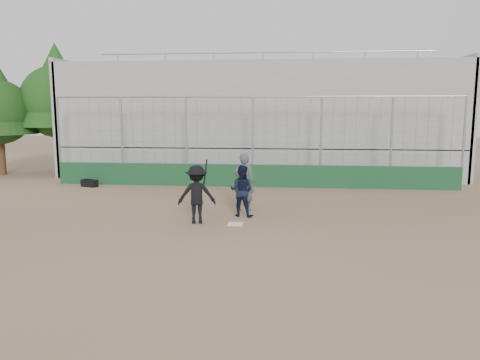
# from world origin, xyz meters

# --- Properties ---
(ground) EXTENTS (90.00, 90.00, 0.00)m
(ground) POSITION_xyz_m (0.00, 0.00, 0.00)
(ground) COLOR brown
(ground) RESTS_ON ground
(home_plate) EXTENTS (0.44, 0.44, 0.02)m
(home_plate) POSITION_xyz_m (0.00, 0.00, 0.01)
(home_plate) COLOR white
(home_plate) RESTS_ON ground
(backstop) EXTENTS (18.10, 0.25, 4.04)m
(backstop) POSITION_xyz_m (0.00, 7.00, 0.96)
(backstop) COLOR #133C1F
(backstop) RESTS_ON ground
(bleachers) EXTENTS (20.25, 6.70, 6.98)m
(bleachers) POSITION_xyz_m (0.00, 11.95, 2.92)
(bleachers) COLOR gray
(bleachers) RESTS_ON ground
(tree_left) EXTENTS (4.48, 4.48, 7.00)m
(tree_left) POSITION_xyz_m (-11.00, 11.00, 4.39)
(tree_left) COLOR #321E12
(tree_left) RESTS_ON ground
(batter_at_plate) EXTENTS (1.25, 0.86, 1.93)m
(batter_at_plate) POSITION_xyz_m (-1.19, 0.06, 0.89)
(batter_at_plate) COLOR black
(batter_at_plate) RESTS_ON ground
(catcher_crouched) EXTENTS (0.97, 0.85, 1.14)m
(catcher_crouched) POSITION_xyz_m (0.08, 1.08, 0.57)
(catcher_crouched) COLOR black
(catcher_crouched) RESTS_ON ground
(umpire) EXTENTS (0.77, 0.55, 1.78)m
(umpire) POSITION_xyz_m (0.07, 2.02, 0.89)
(umpire) COLOR #454E58
(umpire) RESTS_ON ground
(equipment_bag) EXTENTS (0.81, 0.54, 0.36)m
(equipment_bag) POSITION_xyz_m (-7.29, 6.20, 0.16)
(equipment_bag) COLOR black
(equipment_bag) RESTS_ON ground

